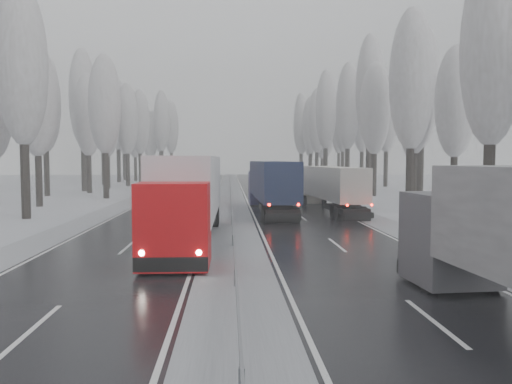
{
  "coord_description": "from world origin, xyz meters",
  "views": [
    {
      "loc": [
        -0.22,
        -12.8,
        4.37
      ],
      "look_at": [
        1.58,
        20.1,
        2.2
      ],
      "focal_mm": 35.0,
      "sensor_mm": 36.0,
      "label": 1
    }
  ],
  "objects": [
    {
      "name": "carriageway_left",
      "position": [
        -5.25,
        30.0,
        0.01
      ],
      "size": [
        7.5,
        200.0,
        0.03
      ],
      "primitive_type": "cube",
      "color": "black",
      "rests_on": "ground"
    },
    {
      "name": "tree_34",
      "position": [
        15.73,
        96.32,
        11.37
      ],
      "size": [
        3.6,
        3.6,
        17.63
      ],
      "color": "black",
      "rests_on": "ground"
    },
    {
      "name": "tree_19",
      "position": [
        20.02,
        31.03,
        9.42
      ],
      "size": [
        3.6,
        3.6,
        14.57
      ],
      "color": "black",
      "rests_on": "ground"
    },
    {
      "name": "tree_16",
      "position": [
        15.04,
        15.67,
        10.67
      ],
      "size": [
        3.6,
        3.6,
        16.53
      ],
      "color": "black",
      "rests_on": "ground"
    },
    {
      "name": "tree_58",
      "position": [
        -15.13,
        24.57,
        11.1
      ],
      "size": [
        3.6,
        3.6,
        17.21
      ],
      "color": "black",
      "rests_on": "ground"
    },
    {
      "name": "tree_32",
      "position": [
        16.63,
        89.21,
        11.18
      ],
      "size": [
        3.6,
        3.6,
        17.33
      ],
      "color": "black",
      "rests_on": "ground"
    },
    {
      "name": "tree_71",
      "position": [
        -21.09,
        83.19,
        12.63
      ],
      "size": [
        3.6,
        3.6,
        19.61
      ],
      "color": "black",
      "rests_on": "ground"
    },
    {
      "name": "box_truck_distant",
      "position": [
        6.32,
        92.49,
        1.56
      ],
      "size": [
        2.54,
        8.22,
        3.07
      ],
      "rotation": [
        0.0,
        0.0,
        -0.0
      ],
      "color": "silver",
      "rests_on": "ground"
    },
    {
      "name": "tree_77",
      "position": [
        -19.66,
        112.72,
        9.26
      ],
      "size": [
        3.6,
        3.6,
        14.32
      ],
      "color": "black",
      "rests_on": "ground"
    },
    {
      "name": "tree_23",
      "position": [
        23.31,
        49.6,
        8.77
      ],
      "size": [
        3.6,
        3.6,
        13.55
      ],
      "color": "black",
      "rests_on": "ground"
    },
    {
      "name": "tree_28",
      "position": [
        16.34,
        71.95,
        12.64
      ],
      "size": [
        3.6,
        3.6,
        19.62
      ],
      "color": "black",
      "rests_on": "ground"
    },
    {
      "name": "truck_cream_box",
      "position": [
        8.21,
        28.5,
        2.19
      ],
      "size": [
        3.27,
        14.72,
        3.75
      ],
      "rotation": [
        0.0,
        0.0,
        0.07
      ],
      "color": "#AFAA9B",
      "rests_on": "ground"
    },
    {
      "name": "shoulder_right",
      "position": [
        10.2,
        30.0,
        0.02
      ],
      "size": [
        2.4,
        200.0,
        0.04
      ],
      "primitive_type": "cube",
      "color": "#A4A7AC",
      "rests_on": "ground"
    },
    {
      "name": "tree_69",
      "position": [
        -21.42,
        73.11,
        12.46
      ],
      "size": [
        3.6,
        3.6,
        19.35
      ],
      "color": "black",
      "rests_on": "ground"
    },
    {
      "name": "tree_31",
      "position": [
        22.48,
        85.7,
        11.97
      ],
      "size": [
        3.6,
        3.6,
        18.58
      ],
      "color": "black",
      "rests_on": "ground"
    },
    {
      "name": "tree_39",
      "position": [
        21.55,
        120.73,
        10.45
      ],
      "size": [
        3.6,
        3.6,
        16.19
      ],
      "color": "black",
      "rests_on": "ground"
    },
    {
      "name": "tree_66",
      "position": [
        -18.16,
        62.35,
        9.84
      ],
      "size": [
        3.6,
        3.6,
        15.23
      ],
      "color": "black",
      "rests_on": "ground"
    },
    {
      "name": "tree_25",
      "position": [
        24.81,
        55.02,
        12.52
      ],
      "size": [
        3.6,
        3.6,
        19.44
      ],
      "color": "black",
      "rests_on": "ground"
    },
    {
      "name": "tree_29",
      "position": [
        23.71,
        75.95,
        11.67
      ],
      "size": [
        3.6,
        3.6,
        18.11
      ],
      "color": "black",
      "rests_on": "ground"
    },
    {
      "name": "truck_blue_box",
      "position": [
        3.18,
        27.48,
        2.45
      ],
      "size": [
        3.05,
        16.44,
        4.2
      ],
      "rotation": [
        0.0,
        0.0,
        0.03
      ],
      "color": "navy",
      "rests_on": "ground"
    },
    {
      "name": "tree_26",
      "position": [
        17.56,
        61.27,
        12.1
      ],
      "size": [
        3.6,
        3.6,
        18.78
      ],
      "color": "black",
      "rests_on": "ground"
    },
    {
      "name": "tree_63",
      "position": [
        -21.85,
        47.73,
        10.89
      ],
      "size": [
        3.6,
        3.6,
        16.88
      ],
      "color": "black",
      "rests_on": "ground"
    },
    {
      "name": "tree_35",
      "position": [
        24.94,
        100.32,
        11.77
      ],
      "size": [
        3.6,
        3.6,
        18.25
      ],
      "color": "black",
      "rests_on": "ground"
    },
    {
      "name": "tree_64",
      "position": [
        -18.26,
        52.71,
        9.96
      ],
      "size": [
        3.6,
        3.6,
        15.42
      ],
      "color": "black",
      "rests_on": "ground"
    },
    {
      "name": "tree_30",
      "position": [
        16.56,
        81.7,
        11.52
      ],
      "size": [
        3.6,
        3.6,
        17.86
      ],
      "color": "black",
      "rests_on": "ground"
    },
    {
      "name": "tree_79",
      "position": [
        -20.33,
        119.31,
        11.01
      ],
      "size": [
        3.6,
        3.6,
        17.07
      ],
      "color": "black",
      "rests_on": "ground"
    },
    {
      "name": "tree_70",
      "position": [
        -16.33,
        79.19,
        11.03
      ],
      "size": [
        3.6,
        3.6,
        17.09
      ],
      "color": "black",
      "rests_on": "ground"
    },
    {
      "name": "tree_68",
      "position": [
        -16.58,
        69.11,
        10.75
      ],
      "size": [
        3.6,
        3.6,
        16.65
      ],
      "color": "black",
      "rests_on": "ground"
    },
    {
      "name": "tree_22",
      "position": [
        17.02,
        45.6,
        10.24
      ],
      "size": [
        3.6,
        3.6,
        15.86
      ],
      "color": "black",
      "rests_on": "ground"
    },
    {
      "name": "tree_37",
      "position": [
        24.02,
        110.16,
        10.56
      ],
      "size": [
        3.6,
        3.6,
        16.37
      ],
      "color": "black",
      "rests_on": "ground"
    },
    {
      "name": "tree_36",
      "position": [
        17.04,
        106.16,
        13.02
      ],
      "size": [
        3.6,
        3.6,
        20.23
      ],
      "color": "black",
      "rests_on": "ground"
    },
    {
      "name": "tree_65",
      "position": [
        -20.05,
        56.71,
        12.55
      ],
      "size": [
        3.6,
        3.6,
        19.48
      ],
      "color": "black",
      "rests_on": "ground"
    },
    {
      "name": "tree_21",
      "position": [
        20.12,
        39.17,
        12.0
      ],
      "size": [
        3.6,
        3.6,
        18.62
      ],
      "color": "black",
      "rests_on": "ground"
    },
    {
      "name": "tree_60",
      "position": [
        -17.75,
        34.2,
        9.59
      ],
      "size": [
        3.6,
        3.6,
        14.84
      ],
      "color": "black",
      "rests_on": "ground"
    },
    {
      "name": "median_guardrail",
      "position": [
        0.0,
        29.99,
        0.6
      ],
      "size": [
        0.12,
        200.0,
        0.76
      ],
      "color": "slate",
      "rests_on": "ground"
    },
    {
      "name": "tree_38",
      "position": [
        18.73,
        116.73,
        11.59
      ],
      "size": [
        3.6,
        3.6,
        17.97
      ],
      "color": "black",
      "rests_on": "ground"
    },
    {
      "name": "shoulder_left",
      "position": [
        -10.2,
        30.0,
        0.02
      ],
      "size": [
        2.4,
        200.0,
        0.04
      ],
      "primitive_type": "cube",
      "color": "#A4A7AC",
      "rests_on": "ground"
    },
    {
      "name": "carriageway_right",
      "position": [
        5.25,
        30.0,
        0.01
      ],
      "size": [
        7.5,
        200.0,
        0.03
      ],
      "primitive_type": "cube",
      "color": "black",
      "rests_on": "ground"
    },
    {
      "name": "tree_27",
      "position": [
        24.72,
        65.27,
        11.36
      ],
      "size": [
        3.6,
        3.6,
        17.62
      ],
      "color": "black",
      "rests_on": "ground"
    },
    {
      "name": "median_slush",
      "position": [
        0.0,
        30.0,
        0.02
      ],
      "size": [
        3.0,
        200.0,
        0.04
      ],
      "primitive_type": "cube",
      "color": "#A4A7AC",
      "rests_on": "ground"
    },
    {
      "name": "tree_24",
      "position": [
        17.9,
        51.02,
        13.19
      ],
      "size": [
        3.6,
        3.6,
        20.49
      ],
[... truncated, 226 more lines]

